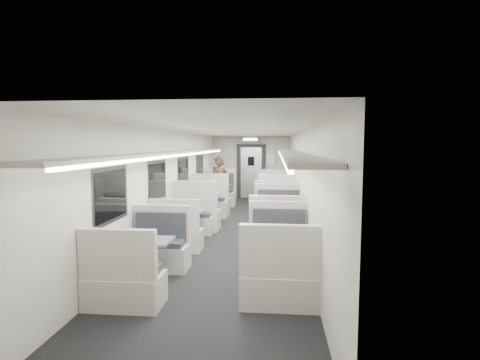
% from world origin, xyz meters
% --- Properties ---
extents(room, '(3.24, 12.24, 2.64)m').
position_xyz_m(room, '(0.00, 0.00, 1.20)').
color(room, black).
rests_on(room, ground).
extents(booth_left_a, '(1.16, 2.35, 1.26)m').
position_xyz_m(booth_left_a, '(-1.00, 3.21, 0.42)').
color(booth_left_a, '#B4B1A9').
rests_on(booth_left_a, room).
extents(booth_left_b, '(1.14, 2.31, 1.23)m').
position_xyz_m(booth_left_b, '(-1.00, 1.26, 0.41)').
color(booth_left_b, '#B4B1A9').
rests_on(booth_left_b, room).
extents(booth_left_c, '(0.97, 1.98, 1.06)m').
position_xyz_m(booth_left_c, '(-1.00, -0.66, 0.35)').
color(booth_left_c, '#B4B1A9').
rests_on(booth_left_c, room).
extents(booth_left_d, '(0.98, 1.99, 1.06)m').
position_xyz_m(booth_left_d, '(-1.00, -3.24, 0.36)').
color(booth_left_d, '#B4B1A9').
rests_on(booth_left_d, room).
extents(booth_right_a, '(1.14, 2.31, 1.23)m').
position_xyz_m(booth_right_a, '(1.00, 3.28, 0.41)').
color(booth_right_a, '#B4B1A9').
rests_on(booth_right_a, room).
extents(booth_right_b, '(1.12, 2.28, 1.22)m').
position_xyz_m(booth_right_b, '(1.00, 1.54, 0.41)').
color(booth_right_b, '#B4B1A9').
rests_on(booth_right_b, room).
extents(booth_right_c, '(1.08, 2.19, 1.17)m').
position_xyz_m(booth_right_c, '(1.00, -0.74, 0.39)').
color(booth_right_c, '#B4B1A9').
rests_on(booth_right_c, room).
extents(booth_right_d, '(1.02, 2.07, 1.11)m').
position_xyz_m(booth_right_d, '(1.00, -2.98, 0.37)').
color(booth_right_d, '#B4B1A9').
rests_on(booth_right_d, room).
extents(passenger, '(0.73, 0.58, 1.76)m').
position_xyz_m(passenger, '(-0.78, 2.80, 0.88)').
color(passenger, black).
rests_on(passenger, room).
extents(window_a, '(0.02, 1.18, 0.84)m').
position_xyz_m(window_a, '(-1.49, 3.40, 1.35)').
color(window_a, black).
rests_on(window_a, room).
extents(window_b, '(0.02, 1.18, 0.84)m').
position_xyz_m(window_b, '(-1.49, 1.20, 1.35)').
color(window_b, black).
rests_on(window_b, room).
extents(window_c, '(0.02, 1.18, 0.84)m').
position_xyz_m(window_c, '(-1.49, -1.00, 1.35)').
color(window_c, black).
rests_on(window_c, room).
extents(window_d, '(0.02, 1.18, 0.84)m').
position_xyz_m(window_d, '(-1.49, -3.20, 1.35)').
color(window_d, black).
rests_on(window_d, room).
extents(luggage_rack_left, '(0.46, 10.40, 0.09)m').
position_xyz_m(luggage_rack_left, '(-1.24, -0.30, 1.92)').
color(luggage_rack_left, '#B4B1A9').
rests_on(luggage_rack_left, room).
extents(luggage_rack_right, '(0.46, 10.40, 0.09)m').
position_xyz_m(luggage_rack_right, '(1.24, -0.30, 1.92)').
color(luggage_rack_right, '#B4B1A9').
rests_on(luggage_rack_right, room).
extents(vestibule_door, '(1.10, 0.13, 2.10)m').
position_xyz_m(vestibule_door, '(0.00, 5.93, 1.04)').
color(vestibule_door, black).
rests_on(vestibule_door, room).
extents(exit_sign, '(0.62, 0.12, 0.16)m').
position_xyz_m(exit_sign, '(0.00, 5.44, 2.28)').
color(exit_sign, black).
rests_on(exit_sign, room).
extents(wall_notice, '(0.32, 0.02, 0.40)m').
position_xyz_m(wall_notice, '(0.75, 5.92, 1.50)').
color(wall_notice, silver).
rests_on(wall_notice, room).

